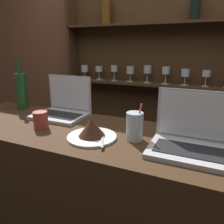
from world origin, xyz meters
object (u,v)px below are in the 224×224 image
(wine_bottle_green, at_px, (22,90))
(coffee_cup, at_px, (41,120))
(laptop_near, at_px, (63,107))
(water_glass, at_px, (135,126))
(cake_plate, at_px, (92,130))
(laptop_far, at_px, (195,138))

(wine_bottle_green, relative_size, coffee_cup, 3.76)
(laptop_near, relative_size, coffee_cup, 3.49)
(laptop_near, height_order, water_glass, laptop_near)
(coffee_cup, bearing_deg, cake_plate, -1.41)
(wine_bottle_green, bearing_deg, cake_plate, -20.48)
(laptop_far, bearing_deg, wine_bottle_green, 170.27)
(laptop_far, xyz_separation_m, wine_bottle_green, (-1.06, 0.18, 0.07))
(cake_plate, bearing_deg, water_glass, 18.81)
(laptop_far, xyz_separation_m, coffee_cup, (-0.71, -0.05, -0.01))
(water_glass, distance_m, wine_bottle_green, 0.84)
(laptop_far, distance_m, coffee_cup, 0.71)
(laptop_near, distance_m, water_glass, 0.52)
(laptop_far, distance_m, cake_plate, 0.42)
(water_glass, relative_size, wine_bottle_green, 0.52)
(water_glass, bearing_deg, laptop_far, -0.43)
(laptop_near, bearing_deg, wine_bottle_green, 176.82)
(laptop_far, bearing_deg, water_glass, 179.57)
(coffee_cup, bearing_deg, laptop_near, 95.53)
(wine_bottle_green, bearing_deg, laptop_far, -9.73)
(water_glass, distance_m, coffee_cup, 0.47)
(laptop_near, height_order, coffee_cup, laptop_near)
(coffee_cup, bearing_deg, wine_bottle_green, 146.50)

